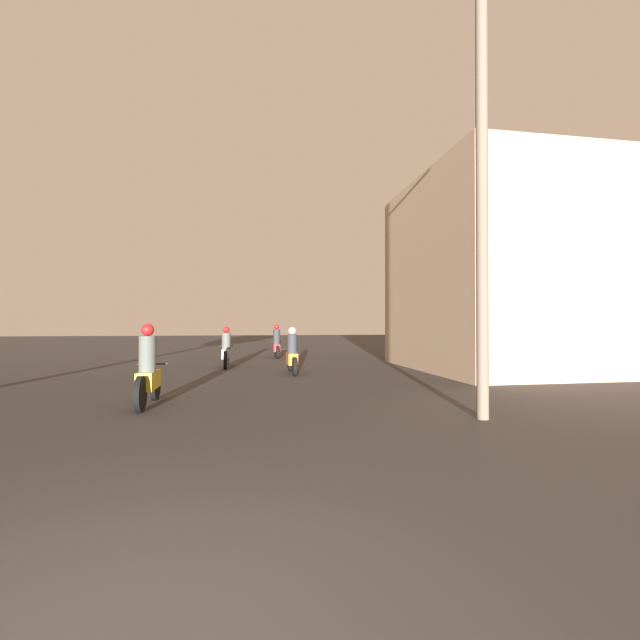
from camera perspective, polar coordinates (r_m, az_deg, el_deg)
name	(u,v)px	position (r m, az deg, el deg)	size (l,w,h in m)	color
motorcycle_yellow	(148,373)	(9.06, -21.93, -6.61)	(0.60, 1.96, 1.61)	black
motorcycle_orange	(292,355)	(13.91, -3.76, -4.67)	(0.60, 2.07, 1.50)	black
motorcycle_silver	(226,351)	(16.22, -12.39, -4.04)	(0.60, 2.09, 1.51)	black
motorcycle_red	(277,344)	(20.42, -5.82, -3.26)	(0.60, 1.89, 1.59)	black
building_right_near	(497,275)	(16.49, 22.51, 5.59)	(5.84, 7.31, 6.70)	tan
utility_pole_near	(482,177)	(8.10, 20.77, 17.44)	(1.60, 0.20, 7.86)	#6B5B4C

